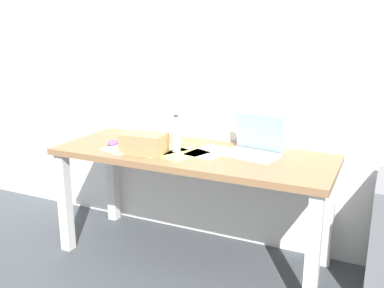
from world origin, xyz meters
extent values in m
plane|color=#42474C|center=(0.00, 0.00, 0.00)|extent=(8.00, 8.00, 0.00)
cube|color=white|center=(0.00, 0.39, 1.30)|extent=(5.20, 0.08, 2.60)
cube|color=olive|center=(0.00, 0.00, 0.71)|extent=(1.75, 0.66, 0.04)
cube|color=silver|center=(-0.81, -0.27, 0.34)|extent=(0.07, 0.07, 0.69)
cube|color=silver|center=(0.81, -0.27, 0.34)|extent=(0.07, 0.07, 0.69)
cube|color=silver|center=(-0.81, 0.27, 0.34)|extent=(0.07, 0.07, 0.69)
cube|color=silver|center=(0.81, 0.27, 0.34)|extent=(0.07, 0.07, 0.69)
cube|color=silver|center=(0.36, 0.06, 0.73)|extent=(0.35, 0.25, 0.02)
cube|color=#8CB7EA|center=(0.38, 0.16, 0.85)|extent=(0.32, 0.10, 0.22)
cylinder|color=#99B7C1|center=(-0.09, -0.04, 0.80)|extent=(0.06, 0.06, 0.15)
cylinder|color=#99B7C1|center=(-0.09, -0.04, 0.91)|extent=(0.02, 0.02, 0.07)
cylinder|color=black|center=(-0.09, -0.04, 0.95)|extent=(0.03, 0.03, 0.01)
ellipsoid|color=#724799|center=(-0.54, -0.08, 0.74)|extent=(0.08, 0.11, 0.03)
cube|color=tan|center=(-0.26, -0.15, 0.79)|extent=(0.28, 0.19, 0.12)
cube|color=white|center=(0.10, 0.04, 0.73)|extent=(0.27, 0.33, 0.00)
cube|color=white|center=(-0.42, -0.10, 0.73)|extent=(0.29, 0.35, 0.00)
cube|color=#F4E06B|center=(-0.03, -0.07, 0.73)|extent=(0.30, 0.35, 0.00)
cube|color=#F4E06B|center=(-0.19, -0.06, 0.73)|extent=(0.32, 0.36, 0.00)
camera|label=1|loc=(1.09, -2.32, 1.46)|focal=39.98mm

